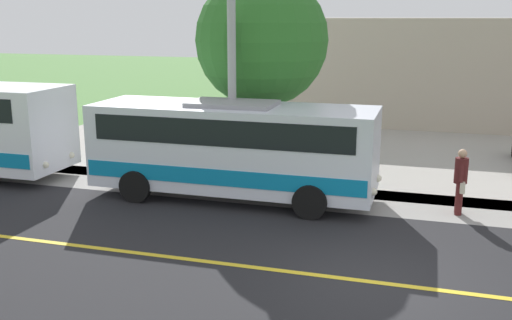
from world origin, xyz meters
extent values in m
plane|color=#548442|center=(0.00, 0.00, 0.00)|extent=(120.00, 120.00, 0.00)
cube|color=black|center=(0.00, 0.00, 0.00)|extent=(8.00, 100.00, 0.01)
cube|color=gray|center=(-5.20, 0.00, 0.00)|extent=(2.40, 100.00, 0.01)
cube|color=#9E9991|center=(-12.40, 3.00, 0.00)|extent=(14.00, 36.00, 0.01)
cube|color=gold|center=(0.00, 0.00, 0.01)|extent=(0.16, 100.00, 0.00)
cube|color=silver|center=(-4.51, -4.33, 1.50)|extent=(2.41, 7.95, 2.29)
cube|color=#0C72A5|center=(-4.51, -4.33, 0.90)|extent=(2.45, 7.79, 0.44)
cube|color=black|center=(-4.51, -4.33, 2.09)|extent=(2.45, 7.15, 0.70)
cube|color=gray|center=(-4.51, -4.33, 2.70)|extent=(1.45, 2.38, 0.12)
cylinder|color=black|center=(-5.71, -1.87, 0.45)|extent=(0.25, 0.90, 0.90)
cylinder|color=black|center=(-3.30, -1.87, 0.45)|extent=(0.25, 0.90, 0.90)
cylinder|color=black|center=(-5.71, -6.80, 0.45)|extent=(0.25, 0.90, 0.90)
cylinder|color=black|center=(-3.30, -6.80, 0.45)|extent=(0.25, 0.90, 0.90)
sphere|color=#F2EACC|center=(-5.17, -0.34, 0.70)|extent=(0.20, 0.20, 0.20)
sphere|color=#F2EACC|center=(-3.84, -0.34, 0.70)|extent=(0.20, 0.20, 0.20)
cylinder|color=black|center=(-5.75, -12.21, 0.45)|extent=(0.25, 0.90, 0.90)
sphere|color=#F2EACC|center=(-5.20, -10.07, 0.70)|extent=(0.20, 0.20, 0.20)
sphere|color=#F2EACC|center=(-3.85, -10.07, 0.70)|extent=(0.20, 0.20, 0.20)
cylinder|color=#4C1919|center=(-4.90, 1.79, 0.42)|extent=(0.18, 0.18, 0.84)
cylinder|color=#4C1919|center=(-4.70, 1.79, 0.42)|extent=(0.18, 0.18, 0.84)
cylinder|color=#4C1919|center=(-4.80, 1.79, 1.17)|extent=(0.34, 0.34, 0.67)
sphere|color=tan|center=(-4.80, 1.79, 1.62)|extent=(0.23, 0.23, 0.23)
cylinder|color=#4C1919|center=(-4.98, 1.79, 1.21)|extent=(0.28, 0.10, 0.60)
cube|color=white|center=(-5.06, 1.84, 0.79)|extent=(0.20, 0.12, 0.28)
cylinder|color=#4C1919|center=(-4.62, 1.79, 1.21)|extent=(0.28, 0.10, 0.60)
cube|color=beige|center=(-4.54, 1.84, 0.79)|extent=(0.20, 0.12, 0.28)
cylinder|color=#9E9EA3|center=(-5.00, -4.51, 3.70)|extent=(0.24, 0.24, 7.40)
cylinder|color=#4C3826|center=(-7.40, -4.33, 1.37)|extent=(0.36, 0.36, 2.74)
sphere|color=#2D6B28|center=(-7.40, -4.33, 4.32)|extent=(4.22, 4.22, 4.22)
cube|color=#B7A893|center=(-21.40, 4.20, 2.49)|extent=(10.00, 23.50, 4.98)
camera|label=1|loc=(10.75, 0.87, 5.03)|focal=41.22mm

